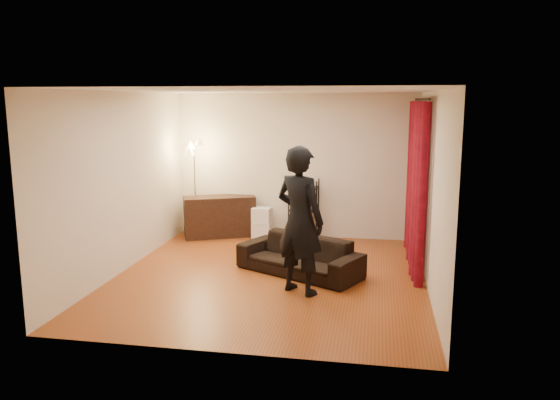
% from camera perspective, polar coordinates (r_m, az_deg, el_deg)
% --- Properties ---
extents(floor, '(5.00, 5.00, 0.00)m').
position_cam_1_polar(floor, '(8.14, -1.08, -8.00)').
color(floor, '#8F3E17').
rests_on(floor, ground).
extents(ceiling, '(5.00, 5.00, 0.00)m').
position_cam_1_polar(ceiling, '(7.72, -1.15, 11.38)').
color(ceiling, white).
rests_on(ceiling, ground).
extents(wall_back, '(5.00, 0.00, 5.00)m').
position_cam_1_polar(wall_back, '(10.26, 1.62, 3.59)').
color(wall_back, beige).
rests_on(wall_back, ground).
extents(wall_front, '(5.00, 0.00, 5.00)m').
position_cam_1_polar(wall_front, '(5.43, -6.27, -2.66)').
color(wall_front, beige).
rests_on(wall_front, ground).
extents(wall_left, '(0.00, 5.00, 5.00)m').
position_cam_1_polar(wall_left, '(8.54, -16.09, 1.79)').
color(wall_left, beige).
rests_on(wall_left, ground).
extents(wall_right, '(0.00, 5.00, 5.00)m').
position_cam_1_polar(wall_right, '(7.71, 15.53, 0.92)').
color(wall_right, beige).
rests_on(wall_right, ground).
extents(curtain_rod, '(0.04, 2.65, 0.04)m').
position_cam_1_polar(curtain_rod, '(8.72, 14.60, 10.15)').
color(curtain_rod, black).
rests_on(curtain_rod, wall_right).
extents(curtain, '(0.22, 2.65, 2.55)m').
position_cam_1_polar(curtain, '(8.81, 14.08, 1.65)').
color(curtain, maroon).
rests_on(curtain, ground).
extents(sofa, '(2.02, 1.52, 0.55)m').
position_cam_1_polar(sofa, '(8.21, 2.05, -5.83)').
color(sofa, black).
rests_on(sofa, ground).
extents(person, '(0.87, 0.78, 1.99)m').
position_cam_1_polar(person, '(7.24, 2.08, -2.15)').
color(person, black).
rests_on(person, ground).
extents(media_cabinet, '(1.41, 0.99, 0.77)m').
position_cam_1_polar(media_cabinet, '(10.44, -6.33, -1.71)').
color(media_cabinet, '#331D13').
rests_on(media_cabinet, ground).
extents(storage_boxes, '(0.37, 0.30, 0.58)m').
position_cam_1_polar(storage_boxes, '(10.27, -1.92, -2.40)').
color(storage_boxes, silver).
rests_on(storage_boxes, ground).
extents(wire_shelf, '(0.56, 0.43, 1.13)m').
position_cam_1_polar(wire_shelf, '(10.14, 2.49, -1.00)').
color(wire_shelf, black).
rests_on(wire_shelf, ground).
extents(floor_lamp, '(0.38, 0.38, 1.85)m').
position_cam_1_polar(floor_lamp, '(10.24, -8.88, 1.05)').
color(floor_lamp, silver).
rests_on(floor_lamp, ground).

